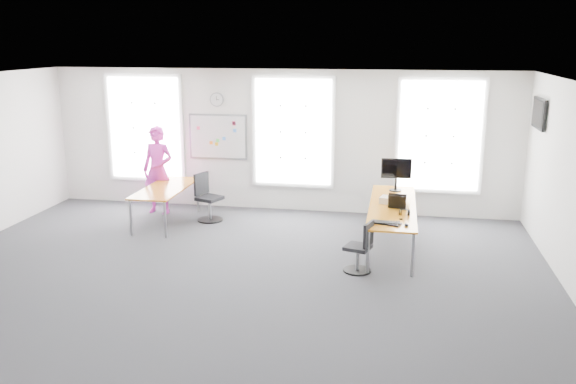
% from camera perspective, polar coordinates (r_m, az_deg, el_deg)
% --- Properties ---
extents(floor, '(10.00, 10.00, 0.00)m').
position_cam_1_polar(floor, '(9.61, -5.40, -7.93)').
color(floor, '#27272C').
rests_on(floor, ground).
extents(ceiling, '(10.00, 10.00, 0.00)m').
position_cam_1_polar(ceiling, '(8.93, -5.84, 10.23)').
color(ceiling, silver).
rests_on(ceiling, ground).
extents(wall_back, '(10.00, 0.00, 10.00)m').
position_cam_1_polar(wall_back, '(12.97, -0.79, 4.82)').
color(wall_back, white).
rests_on(wall_back, ground).
extents(wall_front, '(10.00, 0.00, 10.00)m').
position_cam_1_polar(wall_front, '(5.59, -16.93, -8.52)').
color(wall_front, white).
rests_on(wall_front, ground).
extents(window_left, '(1.60, 0.06, 2.20)m').
position_cam_1_polar(window_left, '(13.80, -13.20, 5.85)').
color(window_left, silver).
rests_on(window_left, wall_back).
extents(window_mid, '(1.60, 0.06, 2.20)m').
position_cam_1_polar(window_mid, '(12.86, 0.50, 5.64)').
color(window_mid, silver).
rests_on(window_mid, wall_back).
extents(window_right, '(1.60, 0.06, 2.20)m').
position_cam_1_polar(window_right, '(12.70, 14.01, 5.12)').
color(window_right, silver).
rests_on(window_right, wall_back).
extents(desk_right, '(0.81, 3.04, 0.74)m').
position_cam_1_polar(desk_right, '(10.93, 9.75, -1.49)').
color(desk_right, orange).
rests_on(desk_right, ground).
extents(desk_left, '(0.80, 2.00, 0.73)m').
position_cam_1_polar(desk_left, '(12.39, -11.37, 0.17)').
color(desk_left, orange).
rests_on(desk_left, ground).
extents(chair_right, '(0.47, 0.47, 0.83)m').
position_cam_1_polar(chair_right, '(9.71, 6.82, -5.41)').
color(chair_right, black).
rests_on(chair_right, ground).
extents(chair_left, '(0.57, 0.57, 0.97)m').
position_cam_1_polar(chair_left, '(12.46, -7.55, -0.74)').
color(chair_left, black).
rests_on(chair_left, ground).
extents(person, '(0.72, 0.52, 1.85)m').
position_cam_1_polar(person, '(13.08, -12.07, 2.01)').
color(person, '#D72FB3').
rests_on(person, ground).
extents(whiteboard, '(1.20, 0.03, 0.90)m').
position_cam_1_polar(whiteboard, '(13.26, -6.58, 5.15)').
color(whiteboard, silver).
rests_on(whiteboard, wall_back).
extents(wall_clock, '(0.30, 0.04, 0.30)m').
position_cam_1_polar(wall_clock, '(13.16, -6.68, 8.59)').
color(wall_clock, gray).
rests_on(wall_clock, wall_back).
extents(tv, '(0.06, 0.90, 0.55)m').
position_cam_1_polar(tv, '(11.89, 22.46, 6.81)').
color(tv, black).
rests_on(tv, wall_right).
extents(keyboard, '(0.51, 0.31, 0.02)m').
position_cam_1_polar(keyboard, '(9.83, 9.11, -2.89)').
color(keyboard, black).
rests_on(keyboard, desk_right).
extents(mouse, '(0.08, 0.12, 0.04)m').
position_cam_1_polar(mouse, '(9.76, 11.04, -3.04)').
color(mouse, black).
rests_on(mouse, desk_right).
extents(lens_cap, '(0.07, 0.07, 0.01)m').
position_cam_1_polar(lens_cap, '(10.11, 10.51, -2.51)').
color(lens_cap, black).
rests_on(lens_cap, desk_right).
extents(headphones, '(0.18, 0.10, 0.10)m').
position_cam_1_polar(headphones, '(10.35, 10.82, -1.88)').
color(headphones, black).
rests_on(headphones, desk_right).
extents(laptop_sleeve, '(0.32, 0.22, 0.26)m').
position_cam_1_polar(laptop_sleeve, '(10.69, 10.18, -0.90)').
color(laptop_sleeve, black).
rests_on(laptop_sleeve, desk_right).
extents(paper_stack, '(0.39, 0.33, 0.12)m').
position_cam_1_polar(paper_stack, '(11.05, 9.53, -0.75)').
color(paper_stack, beige).
rests_on(paper_stack, desk_right).
extents(monitor, '(0.58, 0.23, 0.64)m').
position_cam_1_polar(monitor, '(11.89, 10.09, 1.90)').
color(monitor, black).
rests_on(monitor, desk_right).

